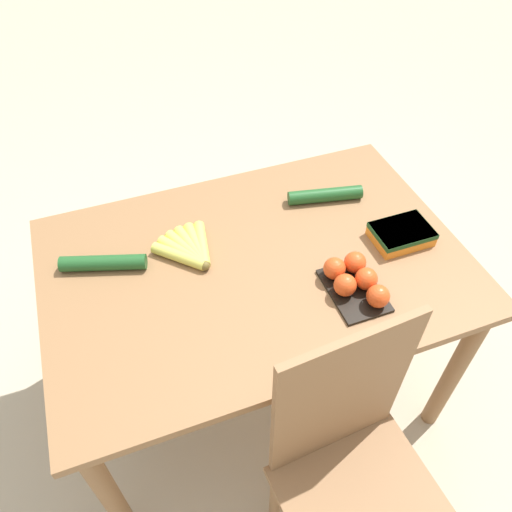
{
  "coord_description": "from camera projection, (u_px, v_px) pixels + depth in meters",
  "views": [
    {
      "loc": [
        0.36,
        0.98,
        1.9
      ],
      "look_at": [
        0.0,
        0.0,
        0.78
      ],
      "focal_mm": 35.0,
      "sensor_mm": 36.0,
      "label": 1
    }
  ],
  "objects": [
    {
      "name": "banana_bunch",
      "position": [
        190.0,
        250.0,
        1.57
      ],
      "size": [
        0.19,
        0.2,
        0.04
      ],
      "color": "brown",
      "rests_on": "dining_table"
    },
    {
      "name": "cucumber_far",
      "position": [
        325.0,
        195.0,
        1.74
      ],
      "size": [
        0.26,
        0.1,
        0.05
      ],
      "color": "#1E5123",
      "rests_on": "dining_table"
    },
    {
      "name": "tomato_pack",
      "position": [
        355.0,
        280.0,
        1.46
      ],
      "size": [
        0.15,
        0.22,
        0.08
      ],
      "color": "black",
      "rests_on": "dining_table"
    },
    {
      "name": "chair",
      "position": [
        353.0,
        472.0,
        1.35
      ],
      "size": [
        0.45,
        0.43,
        1.0
      ],
      "rotation": [
        0.0,
        0.0,
        3.21
      ],
      "color": "#8E6642",
      "rests_on": "ground_plane"
    },
    {
      "name": "dining_table",
      "position": [
        256.0,
        283.0,
        1.63
      ],
      "size": [
        1.31,
        0.89,
        0.75
      ],
      "color": "olive",
      "rests_on": "ground_plane"
    },
    {
      "name": "carrot_bag",
      "position": [
        402.0,
        233.0,
        1.6
      ],
      "size": [
        0.18,
        0.13,
        0.05
      ],
      "color": "orange",
      "rests_on": "dining_table"
    },
    {
      "name": "ground_plane",
      "position": [
        256.0,
        382.0,
        2.1
      ],
      "size": [
        12.0,
        12.0,
        0.0
      ],
      "primitive_type": "plane",
      "color": "#B7A88E"
    },
    {
      "name": "cucumber_near",
      "position": [
        103.0,
        263.0,
        1.52
      ],
      "size": [
        0.26,
        0.13,
        0.05
      ],
      "color": "#1E5123",
      "rests_on": "dining_table"
    }
  ]
}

